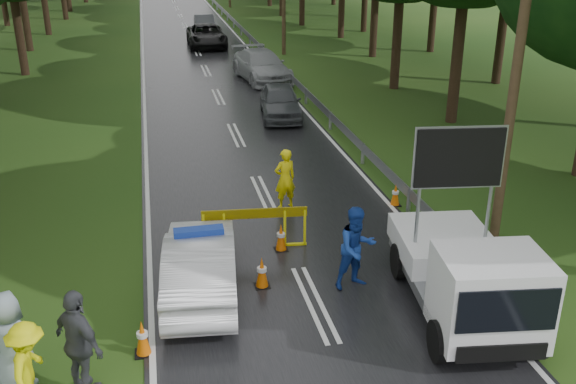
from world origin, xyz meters
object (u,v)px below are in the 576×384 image
object	(u,v)px
queue_car_second	(262,66)
queue_car_third	(207,36)
police_sedan	(201,264)
civilian	(357,248)
queue_car_first	(280,101)
barrier	(255,219)
work_truck	(468,275)
officer	(285,179)
queue_car_fourth	(204,24)

from	to	relation	value
queue_car_second	queue_car_third	size ratio (longest dim) A/B	0.99
police_sedan	queue_car_second	size ratio (longest dim) A/B	0.83
civilian	queue_car_first	world-z (taller)	civilian
barrier	queue_car_second	xyz separation A→B (m)	(3.40, 18.38, -0.05)
work_truck	queue_car_first	bearing A→B (deg)	100.08
queue_car_second	queue_car_third	distance (m)	10.79
civilian	queue_car_third	size ratio (longest dim) A/B	0.36
police_sedan	work_truck	xyz separation A→B (m)	(5.05, -2.10, 0.29)
civilian	officer	bearing A→B (deg)	85.75
queue_car_third	officer	bearing A→B (deg)	-90.54
queue_car_third	queue_car_fourth	xyz separation A→B (m)	(0.41, 6.00, -0.07)
work_truck	officer	world-z (taller)	work_truck
police_sedan	queue_car_second	distance (m)	20.75
officer	civilian	world-z (taller)	civilian
barrier	queue_car_fourth	bearing A→B (deg)	92.39
queue_car_second	queue_car_fourth	distance (m)	16.70
police_sedan	barrier	xyz separation A→B (m)	(1.46, 1.79, 0.10)
police_sedan	work_truck	bearing A→B (deg)	163.37
queue_car_second	queue_car_fourth	bearing A→B (deg)	87.18
work_truck	queue_car_first	xyz separation A→B (m)	(-0.64, 15.25, -0.31)
queue_car_third	police_sedan	bearing A→B (deg)	-95.41
officer	civilian	xyz separation A→B (m)	(0.62, -4.50, 0.07)
queue_car_fourth	queue_car_second	bearing A→B (deg)	-84.41
queue_car_third	queue_car_fourth	world-z (taller)	queue_car_third
officer	queue_car_third	xyz separation A→B (m)	(0.38, 26.77, -0.14)
work_truck	officer	size ratio (longest dim) A/B	2.77
barrier	officer	size ratio (longest dim) A/B	1.47
barrier	queue_car_fourth	world-z (taller)	queue_car_fourth
civilian	queue_car_fourth	bearing A→B (deg)	77.64
barrier	queue_car_fourth	distance (m)	35.08
civilian	queue_car_fourth	world-z (taller)	civilian
police_sedan	civilian	xyz separation A→B (m)	(3.30, -0.45, 0.24)
queue_car_third	queue_car_second	bearing A→B (deg)	-80.17
police_sedan	queue_car_fourth	size ratio (longest dim) A/B	1.09
work_truck	police_sedan	bearing A→B (deg)	165.11
work_truck	queue_car_first	world-z (taller)	work_truck
work_truck	officer	xyz separation A→B (m)	(-2.37, 6.15, -0.12)
work_truck	queue_car_fourth	distance (m)	38.95
queue_car_second	queue_car_third	bearing A→B (deg)	92.01
civilian	queue_car_third	bearing A→B (deg)	78.35
civilian	queue_car_second	world-z (taller)	civilian
civilian	queue_car_third	xyz separation A→B (m)	(-0.24, 31.27, -0.21)
civilian	queue_car_first	distance (m)	13.65
queue_car_fourth	police_sedan	bearing A→B (deg)	-94.54
civilian	queue_car_second	distance (m)	20.68
barrier	queue_car_third	xyz separation A→B (m)	(1.61, 29.03, -0.07)
barrier	queue_car_first	world-z (taller)	queue_car_first
queue_car_third	work_truck	bearing A→B (deg)	-86.27
queue_car_first	queue_car_fourth	xyz separation A→B (m)	(-0.93, 23.66, -0.02)
barrier	police_sedan	bearing A→B (deg)	-123.45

